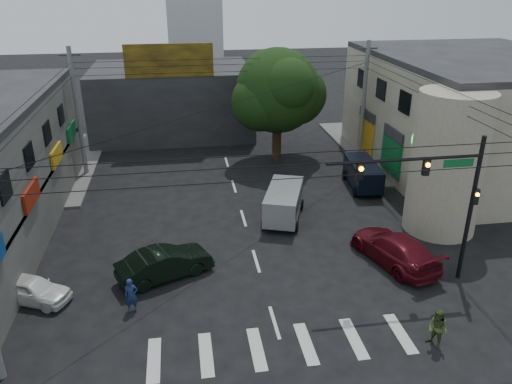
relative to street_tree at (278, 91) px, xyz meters
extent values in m
plane|color=black|center=(-4.00, -17.00, -5.47)|extent=(160.00, 160.00, 0.00)
cube|color=#514F4C|center=(14.00, 1.00, -5.40)|extent=(16.00, 16.00, 0.15)
cube|color=gray|center=(14.00, -4.00, -1.47)|extent=(14.00, 18.00, 8.00)
cylinder|color=gray|center=(7.00, -13.00, -1.47)|extent=(4.00, 4.00, 8.00)
cube|color=#232326|center=(-8.00, 9.00, -2.47)|extent=(14.00, 10.00, 6.00)
cube|color=olive|center=(-8.00, 4.10, 1.83)|extent=(7.00, 0.30, 2.60)
cylinder|color=black|center=(0.00, 0.00, -3.27)|extent=(0.70, 0.70, 4.40)
sphere|color=black|center=(0.00, 0.00, 0.03)|extent=(6.40, 6.40, 6.40)
cylinder|color=black|center=(5.50, -18.00, -1.87)|extent=(0.20, 0.20, 7.20)
cylinder|color=black|center=(2.00, -18.00, 0.83)|extent=(7.00, 0.14, 0.14)
cube|color=black|center=(3.00, -18.00, 0.43)|extent=(0.28, 0.22, 0.75)
cube|color=black|center=(0.00, -18.00, 0.43)|extent=(0.28, 0.22, 0.75)
sphere|color=orange|center=(3.00, -18.14, 0.58)|extent=(0.20, 0.20, 0.20)
sphere|color=orange|center=(0.00, -18.14, 0.58)|extent=(0.20, 0.20, 0.20)
cube|color=#0C5929|center=(4.50, -18.00, 0.53)|extent=(1.40, 0.06, 0.35)
cylinder|color=#59595B|center=(-14.50, -1.00, -0.87)|extent=(0.32, 0.32, 9.20)
cylinder|color=#59595B|center=(6.50, -1.00, -0.87)|extent=(0.32, 0.32, 9.20)
imported|color=black|center=(-8.59, -15.73, -4.71)|extent=(4.97, 5.78, 1.52)
imported|color=white|center=(-14.50, -16.78, -4.87)|extent=(4.08, 4.62, 1.21)
imported|color=#4D0B13|center=(2.94, -16.15, -4.69)|extent=(5.17, 6.59, 1.56)
imported|color=navy|center=(-10.00, -18.22, -4.68)|extent=(0.73, 0.60, 1.59)
imported|color=#394B22|center=(2.01, -22.45, -4.62)|extent=(1.32, 1.28, 1.70)
camera|label=1|loc=(-7.44, -36.85, 8.12)|focal=35.00mm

